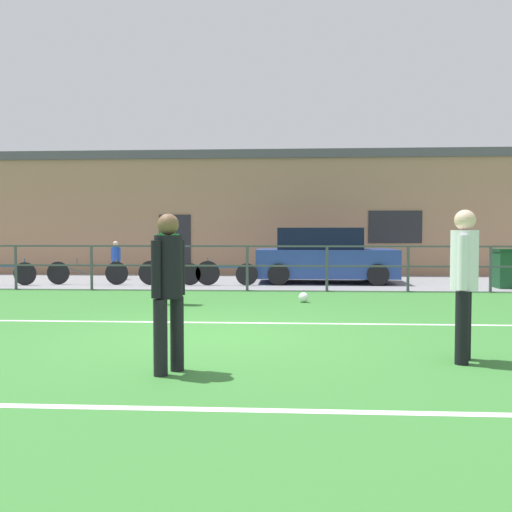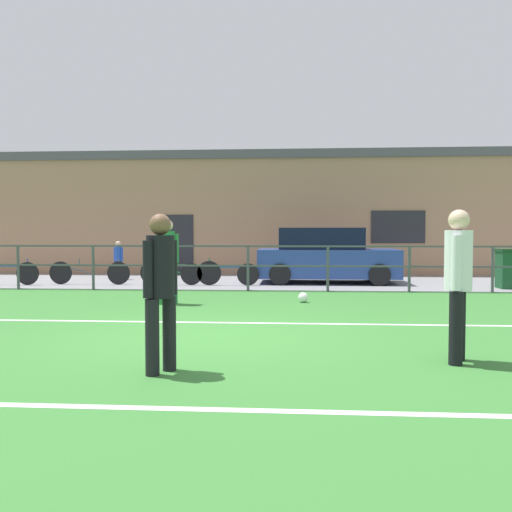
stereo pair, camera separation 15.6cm
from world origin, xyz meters
TOP-DOWN VIEW (x-y plane):
  - ground at (0.00, 0.00)m, footprint 60.00×44.00m
  - field_line_touchline at (0.00, 1.15)m, footprint 36.00×0.11m
  - field_line_hash at (0.00, -3.11)m, footprint 36.00×0.11m
  - pavement_strip at (0.00, 8.50)m, footprint 48.00×5.00m
  - perimeter_fence at (0.00, 6.00)m, footprint 36.07×0.07m
  - clubhouse_facade at (0.00, 12.20)m, footprint 28.00×2.56m
  - player_goalkeeper at (-0.22, -1.99)m, footprint 0.29×0.40m
  - player_striker at (2.97, -1.32)m, footprint 0.30×0.44m
  - player_winger at (-1.42, 3.37)m, footprint 0.42×0.30m
  - soccer_ball_match at (1.35, 3.82)m, footprint 0.21×0.21m
  - spectator_child at (-4.31, 8.90)m, footprint 0.32×0.21m
  - parked_car_red at (2.08, 8.22)m, footprint 3.99×1.92m
  - bicycle_parked_0 at (-7.01, 6.91)m, footprint 2.21×0.04m
  - bicycle_parked_1 at (-1.98, 7.20)m, footprint 2.27×0.04m
  - bicycle_parked_2 at (-4.58, 7.20)m, footprint 2.31×0.04m
  - bicycle_parked_4 at (-0.89, 7.20)m, footprint 2.18×0.04m
  - trash_bin_0 at (6.79, 6.89)m, footprint 0.67×0.57m

SIDE VIEW (x-z plane):
  - ground at x=0.00m, z-range -0.04..0.00m
  - field_line_touchline at x=0.00m, z-range 0.00..0.00m
  - field_line_hash at x=0.00m, z-range 0.00..0.00m
  - pavement_strip at x=0.00m, z-range 0.00..0.02m
  - soccer_ball_match at x=1.35m, z-range 0.00..0.21m
  - bicycle_parked_4 at x=-0.89m, z-range -0.02..0.70m
  - bicycle_parked_0 at x=-7.01m, z-range -0.01..0.72m
  - bicycle_parked_2 at x=-4.58m, z-range -0.01..0.73m
  - bicycle_parked_1 at x=-1.98m, z-range -0.01..0.75m
  - trash_bin_0 at x=6.79m, z-range 0.02..1.05m
  - spectator_child at x=-4.31m, z-range 0.10..1.30m
  - perimeter_fence at x=0.00m, z-range 0.17..1.32m
  - parked_car_red at x=2.08m, z-range -0.02..1.57m
  - player_goalkeeper at x=-0.22m, z-range 0.11..1.76m
  - player_striker at x=2.97m, z-range 0.12..1.82m
  - player_winger at x=-1.42m, z-range 0.12..1.84m
  - clubhouse_facade at x=0.00m, z-range 0.01..4.34m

